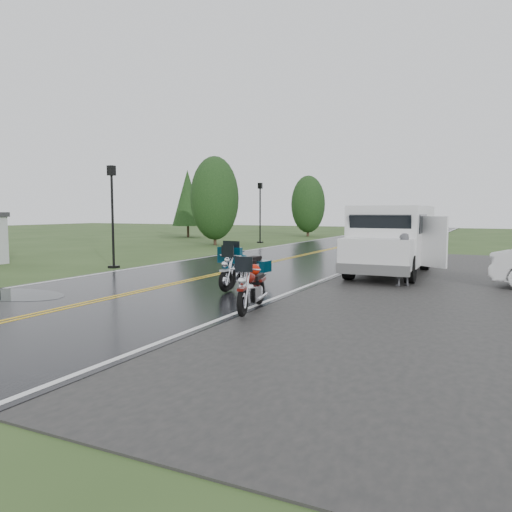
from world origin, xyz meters
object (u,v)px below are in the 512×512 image
at_px(motorcycle_red, 243,290).
at_px(lamp_post_near_left, 113,217).
at_px(lamp_post_far_left, 260,213).
at_px(person_at_van, 403,261).
at_px(motorcycle_silver, 226,271).
at_px(van_white, 349,242).
at_px(motorcycle_teal, 229,268).

height_order(motorcycle_red, lamp_post_near_left, lamp_post_near_left).
bearing_deg(lamp_post_far_left, person_at_van, -52.54).
relative_size(motorcycle_silver, lamp_post_far_left, 0.50).
bearing_deg(motorcycle_silver, van_white, 64.91).
height_order(motorcycle_teal, van_white, van_white).
xyz_separation_m(motorcycle_silver, van_white, (2.24, 4.14, 0.62)).
height_order(van_white, person_at_van, van_white).
height_order(motorcycle_red, motorcycle_teal, motorcycle_teal).
distance_m(motorcycle_silver, person_at_van, 5.33).
height_order(motorcycle_silver, person_at_van, person_at_van).
height_order(motorcycle_red, person_at_van, person_at_van).
height_order(person_at_van, lamp_post_near_left, lamp_post_near_left).
relative_size(motorcycle_teal, lamp_post_near_left, 0.57).
bearing_deg(person_at_van, lamp_post_near_left, -43.48).
bearing_deg(lamp_post_near_left, person_at_van, -0.03).
distance_m(motorcycle_silver, lamp_post_far_left, 21.84).
bearing_deg(lamp_post_far_left, motorcycle_teal, -66.53).
bearing_deg(motorcycle_red, person_at_van, 57.67).
relative_size(motorcycle_teal, person_at_van, 1.48).
xyz_separation_m(motorcycle_teal, person_at_van, (4.12, 3.16, 0.10)).
xyz_separation_m(motorcycle_teal, lamp_post_far_left, (-8.55, 19.71, 1.44)).
relative_size(motorcycle_red, motorcycle_silver, 0.99).
bearing_deg(motorcycle_silver, person_at_van, 43.89).
height_order(motorcycle_teal, motorcycle_silver, motorcycle_teal).
bearing_deg(motorcycle_red, lamp_post_far_left, 102.21).
bearing_deg(van_white, motorcycle_red, -94.09).
bearing_deg(van_white, person_at_van, -21.63).
height_order(motorcycle_silver, lamp_post_near_left, lamp_post_near_left).
xyz_separation_m(motorcycle_red, motorcycle_silver, (-1.89, 2.61, 0.01)).
xyz_separation_m(van_white, person_at_van, (1.81, -0.68, -0.46)).
xyz_separation_m(motorcycle_red, motorcycle_teal, (-1.96, 2.91, 0.07)).
relative_size(person_at_van, lamp_post_near_left, 0.39).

